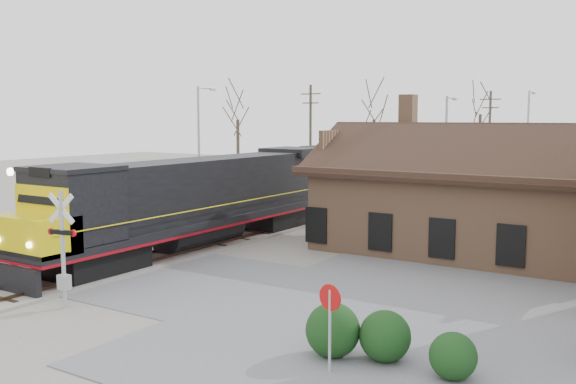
% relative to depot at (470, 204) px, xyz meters
% --- Properties ---
extents(ground, '(140.00, 140.00, 0.00)m').
position_rel_depot_xyz_m(ground, '(-11.99, -12.00, -2.41)').
color(ground, gray).
rests_on(ground, ground).
extents(road, '(60.00, 9.00, 0.03)m').
position_rel_depot_xyz_m(road, '(-11.99, -12.00, -2.39)').
color(road, slate).
rests_on(road, ground).
extents(parking_lot, '(22.00, 26.00, 0.03)m').
position_rel_depot_xyz_m(parking_lot, '(6.01, -8.00, -2.39)').
color(parking_lot, slate).
rests_on(parking_lot, ground).
extents(track_main, '(3.40, 90.00, 0.24)m').
position_rel_depot_xyz_m(track_main, '(-11.99, 3.00, -2.34)').
color(track_main, gray).
rests_on(track_main, ground).
extents(track_siding, '(3.40, 90.00, 0.24)m').
position_rel_depot_xyz_m(track_siding, '(-16.49, 3.00, -2.34)').
color(track_siding, gray).
rests_on(track_siding, ground).
extents(depot, '(15.20, 9.31, 7.90)m').
position_rel_depot_xyz_m(depot, '(0.00, 0.00, 0.00)').
color(depot, '#9A6E50').
rests_on(depot, ground).
extents(locomotive_lead, '(3.20, 21.45, 4.77)m').
position_rel_depot_xyz_m(locomotive_lead, '(-11.99, -7.18, 0.10)').
color(locomotive_lead, black).
rests_on(locomotive_lead, ground).
extents(locomotive_trailing, '(3.20, 21.45, 4.51)m').
position_rel_depot_xyz_m(locomotive_trailing, '(-11.99, 14.55, 0.10)').
color(locomotive_trailing, black).
rests_on(locomotive_trailing, ground).
extents(crossbuck_near, '(1.18, 0.34, 4.17)m').
position_rel_depot_xyz_m(crossbuck_near, '(-8.97, -17.28, -0.46)').
color(crossbuck_near, '#A5A8AD').
rests_on(crossbuck_near, ground).
extents(crossbuck_far, '(1.04, 0.29, 3.65)m').
position_rel_depot_xyz_m(crossbuck_far, '(-18.54, -6.44, -0.67)').
color(crossbuck_far, '#A5A8AD').
rests_on(crossbuck_far, ground).
extents(do_not_enter_sign, '(0.71, 0.17, 2.39)m').
position_rel_depot_xyz_m(do_not_enter_sign, '(1.64, -17.25, -0.76)').
color(do_not_enter_sign, '#A5A8AD').
rests_on(do_not_enter_sign, ground).
extents(hedge_a, '(1.54, 1.54, 1.54)m').
position_rel_depot_xyz_m(hedge_a, '(1.16, -16.21, -1.64)').
color(hedge_a, black).
rests_on(hedge_a, ground).
extents(hedge_b, '(1.43, 1.43, 1.43)m').
position_rel_depot_xyz_m(hedge_b, '(2.53, -15.74, -1.69)').
color(hedge_b, black).
rests_on(hedge_b, ground).
extents(hedge_c, '(1.23, 1.23, 1.23)m').
position_rel_depot_xyz_m(hedge_c, '(4.50, -15.92, -1.79)').
color(hedge_c, black).
rests_on(hedge_c, ground).
extents(streetlight_a, '(0.25, 2.04, 8.90)m').
position_rel_depot_xyz_m(streetlight_a, '(-21.15, 4.31, 2.58)').
color(streetlight_a, '#A5A8AD').
rests_on(streetlight_a, ground).
extents(streetlight_b, '(0.25, 2.04, 8.14)m').
position_rel_depot_xyz_m(streetlight_b, '(-5.45, 12.17, 2.19)').
color(streetlight_b, '#A5A8AD').
rests_on(streetlight_b, ground).
extents(streetlight_c, '(0.25, 2.04, 8.87)m').
position_rel_depot_xyz_m(streetlight_c, '(-2.61, 23.95, 2.56)').
color(streetlight_c, '#A5A8AD').
rests_on(streetlight_c, ground).
extents(utility_pole_a, '(2.00, 0.24, 9.54)m').
position_rel_depot_xyz_m(utility_pole_a, '(-20.00, 18.03, 2.59)').
color(utility_pole_a, '#382D23').
rests_on(utility_pole_a, ground).
extents(utility_pole_b, '(2.00, 0.24, 9.19)m').
position_rel_depot_xyz_m(utility_pole_b, '(-7.72, 31.07, 2.41)').
color(utility_pole_b, '#382D23').
rests_on(utility_pole_b, ground).
extents(tree_a, '(4.30, 4.30, 10.54)m').
position_rel_depot_xyz_m(tree_a, '(-29.23, 19.46, 5.09)').
color(tree_a, '#382D23').
rests_on(tree_a, ground).
extents(tree_b, '(4.32, 4.32, 10.59)m').
position_rel_depot_xyz_m(tree_b, '(-17.19, 25.29, 5.13)').
color(tree_b, '#382D23').
rests_on(tree_b, ground).
extents(tree_c, '(4.67, 4.67, 11.43)m').
position_rel_depot_xyz_m(tree_c, '(-9.76, 34.88, 5.74)').
color(tree_c, '#382D23').
rests_on(tree_c, ground).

